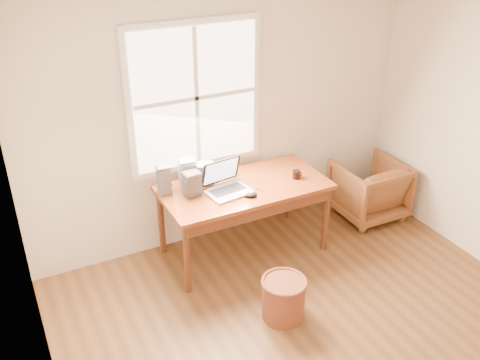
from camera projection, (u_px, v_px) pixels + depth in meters
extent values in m
cube|color=white|center=(402.00, 20.00, 2.80)|extent=(4.00, 4.50, 0.02)
cube|color=beige|center=(223.00, 116.00, 5.19)|extent=(4.00, 0.02, 2.60)
cube|color=beige|center=(48.00, 332.00, 2.61)|extent=(0.02, 4.50, 2.60)
cube|color=silver|center=(195.00, 97.00, 4.93)|extent=(1.32, 0.05, 1.42)
cube|color=white|center=(196.00, 98.00, 4.90)|extent=(1.20, 0.02, 1.30)
cube|color=silver|center=(197.00, 98.00, 4.90)|extent=(0.04, 0.02, 1.30)
cube|color=silver|center=(197.00, 98.00, 4.90)|extent=(1.20, 0.02, 0.04)
cube|color=brown|center=(244.00, 187.00, 5.10)|extent=(1.60, 0.80, 0.04)
imported|color=brown|center=(369.00, 189.00, 5.91)|extent=(0.70, 0.72, 0.65)
cylinder|color=brown|center=(283.00, 299.00, 4.51)|extent=(0.42, 0.42, 0.36)
ellipsoid|color=black|center=(251.00, 195.00, 4.88)|extent=(0.13, 0.10, 0.04)
cylinder|color=black|center=(296.00, 174.00, 5.20)|extent=(0.10, 0.10, 0.08)
cube|color=#ACB2B8|center=(188.00, 174.00, 4.99)|extent=(0.17, 0.15, 0.29)
cube|color=#222327|center=(192.00, 184.00, 4.88)|extent=(0.16, 0.14, 0.23)
cube|color=#9997A4|center=(164.00, 180.00, 4.89)|extent=(0.14, 0.13, 0.28)
cube|color=silver|center=(205.00, 173.00, 5.10)|extent=(0.20, 0.19, 0.20)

